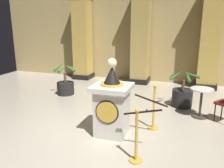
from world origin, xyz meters
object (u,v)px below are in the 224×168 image
(pedestal_clock, at_px, (112,105))
(potted_palm_left, at_px, (66,86))
(stanchion_far, at_px, (154,114))
(stanchion_near, at_px, (136,144))
(cafe_table, at_px, (201,99))
(potted_palm_right, at_px, (182,95))

(pedestal_clock, relative_size, potted_palm_left, 1.52)
(pedestal_clock, height_order, stanchion_far, pedestal_clock)
(stanchion_near, height_order, potted_palm_left, potted_palm_left)
(pedestal_clock, relative_size, stanchion_near, 1.69)
(stanchion_near, distance_m, cafe_table, 2.71)
(pedestal_clock, height_order, potted_palm_left, pedestal_clock)
(stanchion_near, xyz_separation_m, potted_palm_left, (-3.13, 3.14, -0.05))
(stanchion_near, relative_size, potted_palm_right, 0.87)
(potted_palm_right, distance_m, cafe_table, 0.84)
(stanchion_far, distance_m, potted_palm_right, 1.85)
(stanchion_far, relative_size, potted_palm_left, 0.96)
(pedestal_clock, distance_m, potted_palm_right, 2.69)
(potted_palm_left, xyz_separation_m, potted_palm_right, (3.79, 0.00, 0.04))
(potted_palm_left, relative_size, potted_palm_right, 0.97)
(stanchion_near, bearing_deg, stanchion_far, 86.28)
(pedestal_clock, relative_size, potted_palm_right, 1.47)
(stanchion_near, relative_size, stanchion_far, 0.94)
(stanchion_near, distance_m, potted_palm_left, 4.44)
(pedestal_clock, distance_m, stanchion_near, 1.17)
(pedestal_clock, height_order, cafe_table, pedestal_clock)
(pedestal_clock, xyz_separation_m, stanchion_near, (0.73, -0.86, -0.32))
(potted_palm_left, bearing_deg, pedestal_clock, -43.42)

